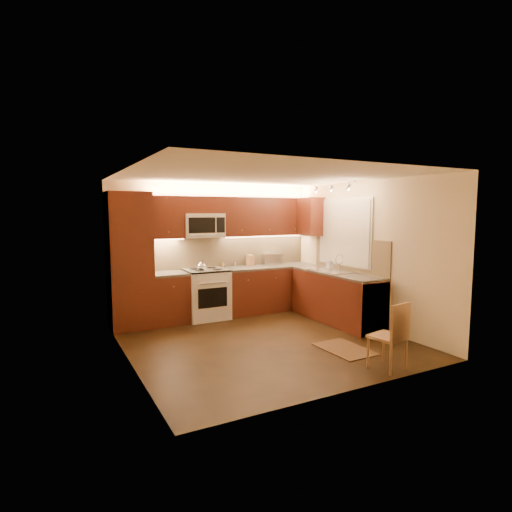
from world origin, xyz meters
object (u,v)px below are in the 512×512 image
sink (331,267)px  toaster_oven (272,259)px  microwave (203,225)px  stove (206,294)px  kettle (201,265)px  dining_chair (388,335)px  knife_block (250,260)px  soap_bottle (330,263)px

sink → toaster_oven: bearing=111.1°
microwave → sink: bearing=-32.2°
stove → kettle: kettle is taller
toaster_oven → microwave: bearing=-166.3°
stove → toaster_oven: 1.61m
microwave → dining_chair: bearing=-72.1°
kettle → microwave: bearing=55.0°
stove → knife_block: 1.17m
stove → sink: 2.35m
toaster_oven → soap_bottle: toaster_oven is taller
stove → dining_chair: bearing=-71.4°
sink → soap_bottle: (0.14, 0.23, 0.03)m
stove → toaster_oven: toaster_oven is taller
kettle → soap_bottle: size_ratio=0.87×
stove → soap_bottle: soap_bottle is taller
knife_block → dining_chair: size_ratio=0.25×
sink → dining_chair: (-0.87, -2.25, -0.54)m
knife_block → soap_bottle: (1.12, -1.09, -0.00)m
microwave → soap_bottle: microwave is taller
stove → microwave: microwave is taller
kettle → toaster_oven: toaster_oven is taller
soap_bottle → dining_chair: (-1.01, -2.48, -0.58)m
kettle → toaster_oven: 1.64m
sink → dining_chair: bearing=-111.1°
soap_bottle → stove: bearing=152.5°
soap_bottle → dining_chair: size_ratio=0.25×
kettle → stove: bearing=31.8°
microwave → dining_chair: 3.91m
dining_chair → knife_block: bearing=81.3°
soap_bottle → toaster_oven: bearing=116.2°
sink → knife_block: size_ratio=3.95×
sink → stove: bearing=150.6°
soap_bottle → knife_block: bearing=131.0°
sink → dining_chair: size_ratio=1.00×
microwave → dining_chair: size_ratio=0.88×
kettle → knife_block: size_ratio=0.86×
sink → kettle: kettle is taller
kettle → knife_block: knife_block is taller
stove → microwave: 1.27m
microwave → kettle: size_ratio=4.06×
stove → sink: size_ratio=1.07×
stove → soap_bottle: size_ratio=4.26×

